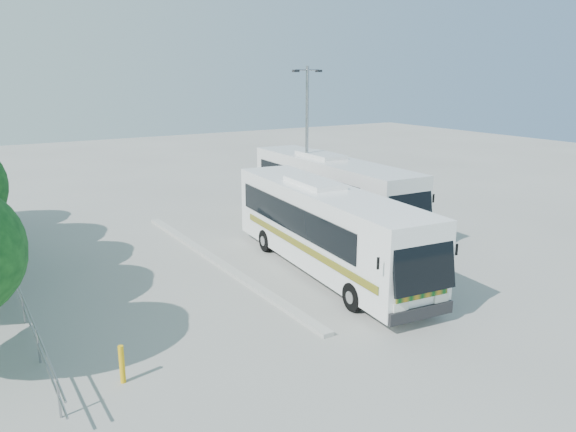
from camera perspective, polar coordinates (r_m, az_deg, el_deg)
ground at (r=23.22m, az=0.12°, el=-5.25°), size 100.00×100.00×0.00m
kerb_divider at (r=23.84m, az=-7.15°, el=-4.64°), size 0.40×16.00×0.15m
railing at (r=23.70m, az=-26.54°, el=-4.53°), size 0.06×22.00×1.00m
coach_main at (r=22.36m, az=3.89°, el=-1.10°), size 3.61×12.31×3.37m
coach_adjacent at (r=29.30m, az=4.40°, el=2.72°), size 3.14×12.57×3.46m
lamppost at (r=29.80m, az=1.93°, el=7.99°), size 1.98×0.53×8.12m
bollard at (r=15.54m, az=-16.52°, el=-14.24°), size 0.17×0.17×1.04m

